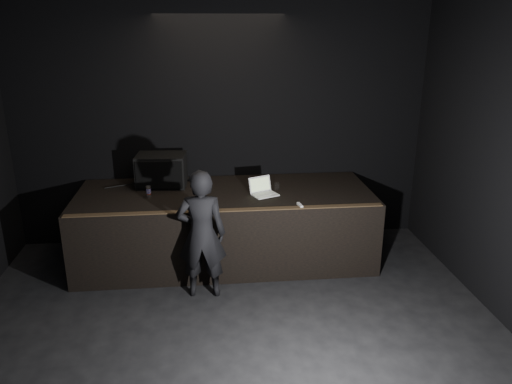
{
  "coord_description": "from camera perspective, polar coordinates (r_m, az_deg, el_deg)",
  "views": [
    {
      "loc": [
        -0.23,
        -3.7,
        3.21
      ],
      "look_at": [
        0.39,
        2.3,
        1.13
      ],
      "focal_mm": 35.0,
      "sensor_mm": 36.0,
      "label": 1
    }
  ],
  "objects": [
    {
      "name": "beer_can",
      "position": [
        6.72,
        -12.18,
        0.06
      ],
      "size": [
        0.06,
        0.06,
        0.15
      ],
      "color": "silver",
      "rests_on": "stage_riser"
    },
    {
      "name": "stage_riser",
      "position": [
        6.98,
        -3.52,
        -3.86
      ],
      "size": [
        4.0,
        1.5,
        1.0
      ],
      "primitive_type": "cube",
      "color": "black",
      "rests_on": "ground"
    },
    {
      "name": "plastic_cup",
      "position": [
        6.88,
        2.41,
        0.67
      ],
      "size": [
        0.08,
        0.08,
        0.1
      ],
      "primitive_type": "cylinder",
      "color": "white",
      "rests_on": "stage_riser"
    },
    {
      "name": "room_walls",
      "position": [
        3.89,
        -2.19,
        1.26
      ],
      "size": [
        6.1,
        7.1,
        3.52
      ],
      "color": "black",
      "rests_on": "ground"
    },
    {
      "name": "cable",
      "position": [
        7.32,
        -13.82,
        0.93
      ],
      "size": [
        0.76,
        0.34,
        0.02
      ],
      "primitive_type": "cylinder",
      "rotation": [
        0.0,
        1.57,
        0.41
      ],
      "color": "black",
      "rests_on": "stage_riser"
    },
    {
      "name": "wii_remote",
      "position": [
        6.29,
        5.04,
        -1.51
      ],
      "size": [
        0.06,
        0.16,
        0.03
      ],
      "primitive_type": "cube",
      "rotation": [
        0.0,
        0.0,
        0.14
      ],
      "color": "white",
      "rests_on": "stage_riser"
    },
    {
      "name": "stage_monitor",
      "position": [
        7.11,
        -10.74,
        2.45
      ],
      "size": [
        0.71,
        0.54,
        0.45
      ],
      "rotation": [
        0.0,
        0.0,
        -0.07
      ],
      "color": "black",
      "rests_on": "stage_riser"
    },
    {
      "name": "laptop",
      "position": [
        6.68,
        0.78,
        0.23
      ],
      "size": [
        0.41,
        0.39,
        0.22
      ],
      "rotation": [
        0.0,
        0.0,
        0.41
      ],
      "color": "silver",
      "rests_on": "stage_riser"
    },
    {
      "name": "person",
      "position": [
        5.99,
        -6.23,
        -4.82
      ],
      "size": [
        0.6,
        0.42,
        1.6
      ],
      "primitive_type": "imported",
      "rotation": [
        0.0,
        0.0,
        3.09
      ],
      "color": "black",
      "rests_on": "ground"
    },
    {
      "name": "riser_lip",
      "position": [
        6.14,
        -3.32,
        -2.07
      ],
      "size": [
        3.92,
        0.1,
        0.01
      ],
      "primitive_type": "cube",
      "color": "brown",
      "rests_on": "stage_riser"
    }
  ]
}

